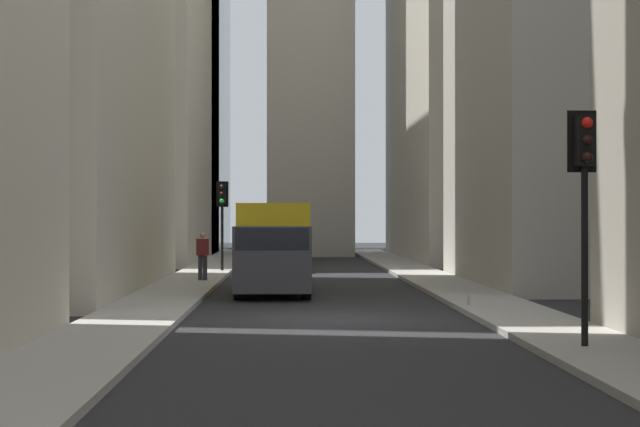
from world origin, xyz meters
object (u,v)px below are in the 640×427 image
object	(u,v)px
traffic_light_midblock	(222,205)
delivery_truck	(274,247)
discarded_bottle	(469,301)
hatchback_grey	(278,257)
traffic_light_foreground	(585,172)
pedestrian	(203,254)

from	to	relation	value
traffic_light_midblock	delivery_truck	bearing A→B (deg)	-167.42
traffic_light_midblock	discarded_bottle	xyz separation A→B (m)	(-16.23, -7.51, -2.70)
delivery_truck	discarded_bottle	xyz separation A→B (m)	(-5.55, -5.13, -1.21)
hatchback_grey	traffic_light_midblock	distance (m)	3.36
discarded_bottle	traffic_light_foreground	bearing A→B (deg)	-176.01
pedestrian	discarded_bottle	xyz separation A→B (m)	(-9.90, -7.77, -0.85)
delivery_truck	discarded_bottle	bearing A→B (deg)	-137.23
delivery_truck	hatchback_grey	size ratio (longest dim) A/B	1.50
traffic_light_midblock	discarded_bottle	distance (m)	18.08
pedestrian	discarded_bottle	world-z (taller)	pedestrian
pedestrian	discarded_bottle	bearing A→B (deg)	-141.88
traffic_light_foreground	discarded_bottle	bearing A→B (deg)	3.99
traffic_light_foreground	pedestrian	distance (m)	19.75
traffic_light_foreground	traffic_light_midblock	xyz separation A→B (m)	(24.11, 8.06, -0.26)
delivery_truck	hatchback_grey	world-z (taller)	delivery_truck
hatchback_grey	traffic_light_foreground	distance (m)	25.53
discarded_bottle	pedestrian	bearing A→B (deg)	38.12
discarded_bottle	traffic_light_midblock	bearing A→B (deg)	24.85
traffic_light_foreground	traffic_light_midblock	distance (m)	25.43
delivery_truck	pedestrian	distance (m)	5.11
delivery_truck	discarded_bottle	world-z (taller)	delivery_truck
delivery_truck	hatchback_grey	distance (m)	11.36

